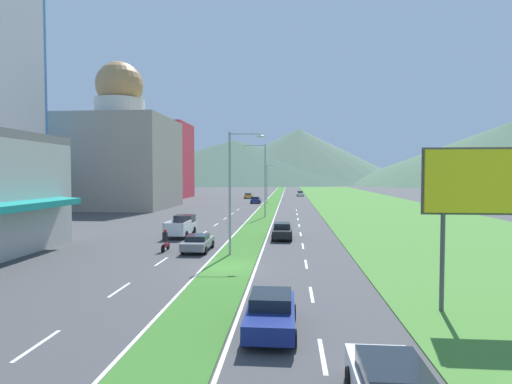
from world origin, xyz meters
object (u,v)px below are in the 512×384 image
(car_2, at_px, (300,194))
(street_lamp_near, at_px, (234,185))
(street_lamp_mid, at_px, (263,175))
(car_4, at_px, (256,200))
(street_lamp_far, at_px, (268,181))
(car_6, at_px, (282,231))
(motorcycle_rider, at_px, (165,242))
(billboard_roadside, at_px, (491,188))
(pickup_truck_0, at_px, (182,226))
(car_1, at_px, (271,312))
(car_5, at_px, (198,242))
(car_3, at_px, (248,196))

(car_2, bearing_deg, street_lamp_near, -4.69)
(street_lamp_near, bearing_deg, street_lamp_mid, 89.31)
(car_4, bearing_deg, street_lamp_far, -113.79)
(car_6, relative_size, motorcycle_rider, 2.32)
(street_lamp_mid, height_order, billboard_roadside, street_lamp_mid)
(billboard_roadside, bearing_deg, car_4, 103.13)
(car_2, xyz_separation_m, motorcycle_rider, (-12.91, -86.64, 0.01))
(car_2, xyz_separation_m, car_6, (-3.67, -79.44, 0.04))
(motorcycle_rider, bearing_deg, car_6, -52.11)
(street_lamp_mid, bearing_deg, car_4, 96.75)
(pickup_truck_0, xyz_separation_m, motorcycle_rider, (0.88, -8.19, -0.24))
(street_lamp_near, distance_m, motorcycle_rider, 7.43)
(car_1, xyz_separation_m, pickup_truck_0, (-10.12, 24.29, 0.23))
(car_2, bearing_deg, car_5, -6.82)
(billboard_roadside, distance_m, car_6, 23.07)
(car_5, relative_size, motorcycle_rider, 2.29)
(street_lamp_near, height_order, car_4, street_lamp_near)
(street_lamp_far, bearing_deg, car_4, 156.21)
(car_2, height_order, motorcycle_rider, motorcycle_rider)
(motorcycle_rider, bearing_deg, car_2, -8.47)
(street_lamp_mid, distance_m, car_5, 27.35)
(street_lamp_near, distance_m, car_5, 5.80)
(street_lamp_far, distance_m, car_3, 20.58)
(street_lamp_far, xyz_separation_m, car_4, (-2.81, 1.24, -4.06))
(motorcycle_rider, bearing_deg, car_4, -2.62)
(car_1, bearing_deg, pickup_truck_0, -157.38)
(motorcycle_rider, bearing_deg, street_lamp_near, -101.49)
(car_5, bearing_deg, car_4, 0.02)
(billboard_roadside, bearing_deg, car_2, 93.37)
(street_lamp_far, distance_m, car_5, 54.88)
(street_lamp_far, distance_m, motorcycle_rider, 55.39)
(car_2, xyz_separation_m, pickup_truck_0, (-13.79, -78.44, 0.25))
(street_lamp_mid, distance_m, billboard_roadside, 42.16)
(car_5, bearing_deg, street_lamp_far, -2.92)
(car_4, relative_size, car_6, 0.96)
(street_lamp_far, distance_m, car_4, 5.09)
(car_1, bearing_deg, car_6, 180.00)
(billboard_roadside, height_order, car_1, billboard_roadside)
(car_1, bearing_deg, car_4, -174.73)
(street_lamp_near, distance_m, car_3, 75.75)
(pickup_truck_0, bearing_deg, street_lamp_far, -7.62)
(street_lamp_near, xyz_separation_m, street_lamp_far, (-0.32, 56.14, -0.60))
(street_lamp_far, relative_size, pickup_truck_0, 1.53)
(street_lamp_mid, height_order, pickup_truck_0, street_lamp_mid)
(pickup_truck_0, bearing_deg, car_5, -156.22)
(car_1, xyz_separation_m, car_6, (0.00, 23.29, 0.02))
(street_lamp_near, bearing_deg, car_6, 67.01)
(street_lamp_far, height_order, car_5, street_lamp_far)
(car_4, height_order, car_5, car_4)
(motorcycle_rider, bearing_deg, car_3, 0.66)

